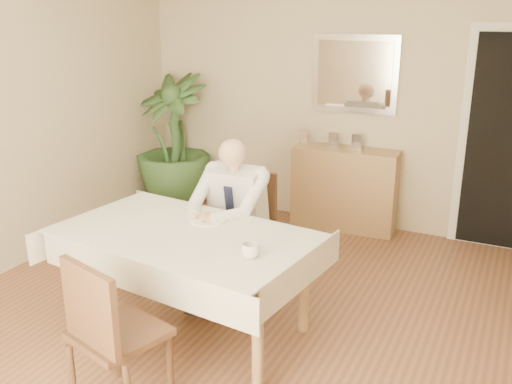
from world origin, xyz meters
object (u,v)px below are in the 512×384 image
at_px(chair_far, 245,222).
at_px(sideboard, 344,189).
at_px(seated_man, 227,213).
at_px(coffee_mug, 251,251).
at_px(dining_table, 185,244).
at_px(potted_palm, 173,142).
at_px(chair_near, 108,329).

distance_m(chair_far, sideboard, 1.57).
distance_m(seated_man, sideboard, 1.87).
height_order(chair_far, seated_man, seated_man).
bearing_deg(coffee_mug, dining_table, 163.93).
bearing_deg(seated_man, dining_table, -90.00).
bearing_deg(potted_palm, chair_far, -40.10).
height_order(seated_man, potted_palm, potted_palm).
height_order(coffee_mug, sideboard, coffee_mug).
bearing_deg(sideboard, potted_palm, -177.37).
relative_size(chair_far, sideboard, 0.88).
bearing_deg(potted_palm, chair_near, -61.96).
bearing_deg(coffee_mug, sideboard, 94.75).
height_order(chair_far, coffee_mug, chair_far).
height_order(chair_near, sideboard, chair_near).
distance_m(dining_table, chair_near, 0.91).
xyz_separation_m(sideboard, potted_palm, (-1.93, -0.21, 0.33)).
height_order(coffee_mug, potted_palm, potted_palm).
xyz_separation_m(coffee_mug, potted_palm, (-2.14, 2.37, -0.05)).
distance_m(chair_far, potted_palm, 2.06).
height_order(chair_near, seated_man, seated_man).
distance_m(dining_table, coffee_mug, 0.61).
height_order(seated_man, coffee_mug, seated_man).
distance_m(dining_table, potted_palm, 2.71).
height_order(chair_far, sideboard, chair_far).
bearing_deg(seated_man, sideboard, 78.77).
distance_m(chair_near, potted_palm, 3.51).
distance_m(dining_table, seated_man, 0.59).
xyz_separation_m(chair_far, chair_near, (0.08, -1.78, 0.02)).
height_order(dining_table, seated_man, seated_man).
relative_size(coffee_mug, sideboard, 0.11).
xyz_separation_m(chair_near, seated_man, (-0.08, 1.49, 0.16)).
xyz_separation_m(seated_man, sideboard, (0.36, 1.82, -0.27)).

